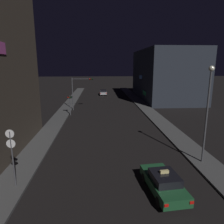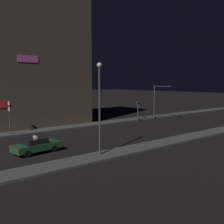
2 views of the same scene
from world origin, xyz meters
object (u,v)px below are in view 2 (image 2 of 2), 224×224
Objects in this scene: traffic_light_left_kerb at (138,107)px; street_lamp_near_block at (100,98)px; traffic_light_overhead at (160,95)px; taxi at (36,145)px; sign_pole_left at (9,114)px.

street_lamp_near_block is (13.46, -18.20, 2.76)m from traffic_light_left_kerb.
traffic_light_overhead is 25.29m from street_lamp_near_block.
traffic_light_left_kerb is (-1.37, -4.00, -1.86)m from traffic_light_overhead.
traffic_light_overhead reaches higher than traffic_light_left_kerb.
street_lamp_near_block reaches higher than taxi.
sign_pole_left is (-0.98, -20.91, 0.21)m from traffic_light_left_kerb.
sign_pole_left is 14.90m from street_lamp_near_block.
traffic_light_overhead is 1.82× the size of traffic_light_left_kerb.
traffic_light_left_kerb reaches higher than taxi.
traffic_light_overhead reaches higher than sign_pole_left.
sign_pole_left is at bearing 173.49° from taxi.
taxi is at bearing -140.07° from street_lamp_near_block.
traffic_light_left_kerb is (-8.88, 22.03, 1.64)m from taxi.
taxi is 23.81m from traffic_light_left_kerb.
street_lamp_near_block reaches higher than sign_pole_left.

